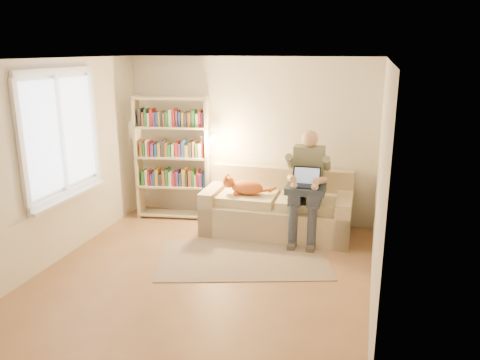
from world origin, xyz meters
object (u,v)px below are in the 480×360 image
(cat, at_px, (241,187))
(laptop, at_px, (309,181))
(sofa, at_px, (278,210))
(bookshelf, at_px, (173,152))
(person, at_px, (307,180))

(cat, xyz_separation_m, laptop, (1.03, -0.15, 0.20))
(sofa, bearing_deg, bookshelf, 173.83)
(cat, distance_m, laptop, 1.06)
(cat, relative_size, laptop, 1.88)
(sofa, distance_m, laptop, 0.82)
(laptop, bearing_deg, bookshelf, 167.51)
(sofa, relative_size, bookshelf, 1.11)
(sofa, height_order, laptop, laptop)
(sofa, bearing_deg, laptop, -32.05)
(person, distance_m, laptop, 0.15)
(cat, bearing_deg, laptop, -9.33)
(cat, height_order, laptop, laptop)
(laptop, relative_size, bookshelf, 0.20)
(person, bearing_deg, laptop, -73.34)
(sofa, xyz_separation_m, laptop, (0.50, -0.30, 0.57))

